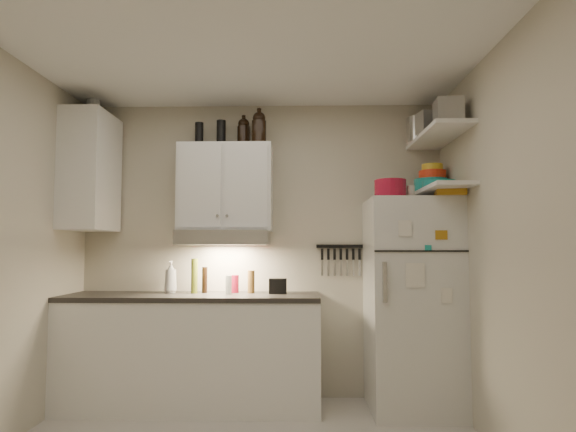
{
  "coord_description": "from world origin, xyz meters",
  "views": [
    {
      "loc": [
        0.33,
        -2.8,
        1.29
      ],
      "look_at": [
        0.25,
        0.9,
        1.55
      ],
      "focal_mm": 30.0,
      "sensor_mm": 36.0,
      "label": 1
    }
  ],
  "objects": [
    {
      "name": "ceiling",
      "position": [
        0.0,
        0.0,
        2.61
      ],
      "size": [
        3.2,
        3.0,
        0.02
      ],
      "primitive_type": "cube",
      "color": "white",
      "rests_on": "ground"
    },
    {
      "name": "back_wall",
      "position": [
        0.0,
        1.51,
        1.3
      ],
      "size": [
        3.2,
        0.02,
        2.6
      ],
      "primitive_type": "cube",
      "color": "#BEB7A2",
      "rests_on": "ground"
    },
    {
      "name": "right_wall",
      "position": [
        1.61,
        0.0,
        1.3
      ],
      "size": [
        0.02,
        3.0,
        2.6
      ],
      "primitive_type": "cube",
      "color": "#BEB7A2",
      "rests_on": "ground"
    },
    {
      "name": "base_cabinet",
      "position": [
        -0.55,
        1.2,
        0.44
      ],
      "size": [
        2.1,
        0.6,
        0.88
      ],
      "primitive_type": "cube",
      "color": "white",
      "rests_on": "floor"
    },
    {
      "name": "countertop",
      "position": [
        -0.55,
        1.2,
        0.9
      ],
      "size": [
        2.1,
        0.62,
        0.04
      ],
      "primitive_type": "cube",
      "color": "#2C2925",
      "rests_on": "base_cabinet"
    },
    {
      "name": "upper_cabinet",
      "position": [
        -0.3,
        1.33,
        1.83
      ],
      "size": [
        0.8,
        0.33,
        0.75
      ],
      "primitive_type": "cube",
      "color": "white",
      "rests_on": "back_wall"
    },
    {
      "name": "side_cabinet",
      "position": [
        -1.44,
        1.2,
        1.95
      ],
      "size": [
        0.33,
        0.55,
        1.0
      ],
      "primitive_type": "cube",
      "color": "white",
      "rests_on": "left_wall"
    },
    {
      "name": "range_hood",
      "position": [
        -0.3,
        1.27,
        1.39
      ],
      "size": [
        0.76,
        0.46,
        0.12
      ],
      "primitive_type": "cube",
      "color": "silver",
      "rests_on": "back_wall"
    },
    {
      "name": "fridge",
      "position": [
        1.25,
        1.16,
        0.85
      ],
      "size": [
        0.7,
        0.68,
        1.7
      ],
      "primitive_type": "cube",
      "color": "silver",
      "rests_on": "floor"
    },
    {
      "name": "shelf_hi",
      "position": [
        1.45,
        1.02,
        2.2
      ],
      "size": [
        0.3,
        0.95,
        0.03
      ],
      "primitive_type": "cube",
      "color": "white",
      "rests_on": "right_wall"
    },
    {
      "name": "shelf_lo",
      "position": [
        1.45,
        1.02,
        1.76
      ],
      "size": [
        0.3,
        0.95,
        0.03
      ],
      "primitive_type": "cube",
      "color": "white",
      "rests_on": "right_wall"
    },
    {
      "name": "knife_strip",
      "position": [
        0.7,
        1.49,
        1.32
      ],
      "size": [
        0.42,
        0.02,
        0.03
      ],
      "primitive_type": "cube",
      "color": "black",
      "rests_on": "back_wall"
    },
    {
      "name": "dutch_oven",
      "position": [
        1.06,
        1.02,
        1.77
      ],
      "size": [
        0.29,
        0.29,
        0.15
      ],
      "primitive_type": "cylinder",
      "rotation": [
        0.0,
        0.0,
        -0.17
      ],
      "color": "maroon",
      "rests_on": "fridge"
    },
    {
      "name": "book_stack",
      "position": [
        1.5,
        0.91,
        1.75
      ],
      "size": [
        0.26,
        0.31,
        0.09
      ],
      "primitive_type": "cube",
      "rotation": [
        0.0,
        0.0,
        -0.19
      ],
      "color": "#AF7515",
      "rests_on": "fridge"
    },
    {
      "name": "spice_jar",
      "position": [
        1.23,
        1.04,
        1.75
      ],
      "size": [
        0.07,
        0.07,
        0.1
      ],
      "primitive_type": "cylinder",
      "rotation": [
        0.0,
        0.0,
        0.15
      ],
      "color": "silver",
      "rests_on": "fridge"
    },
    {
      "name": "stock_pot",
      "position": [
        1.42,
        1.33,
        2.32
      ],
      "size": [
        0.35,
        0.35,
        0.22
      ],
      "primitive_type": "cylinder",
      "rotation": [
        0.0,
        0.0,
        0.17
      ],
      "color": "silver",
      "rests_on": "shelf_hi"
    },
    {
      "name": "tin_a",
      "position": [
        1.38,
        1.02,
        2.3
      ],
      "size": [
        0.2,
        0.19,
        0.17
      ],
      "primitive_type": "cube",
      "rotation": [
        0.0,
        0.0,
        0.2
      ],
      "color": "#AAAAAD",
      "rests_on": "shelf_hi"
    },
    {
      "name": "tin_b",
      "position": [
        1.45,
        0.73,
        2.31
      ],
      "size": [
        0.2,
        0.2,
        0.19
      ],
      "primitive_type": "cube",
      "rotation": [
        0.0,
        0.0,
        -0.07
      ],
      "color": "#AAAAAD",
      "rests_on": "shelf_hi"
    },
    {
      "name": "bowl_teal",
      "position": [
        1.46,
        1.27,
        1.83
      ],
      "size": [
        0.28,
        0.28,
        0.11
      ],
      "primitive_type": "cylinder",
      "color": "teal",
      "rests_on": "shelf_lo"
    },
    {
      "name": "bowl_orange",
      "position": [
        1.46,
        1.25,
        1.92
      ],
      "size": [
        0.22,
        0.22,
        0.07
      ],
      "primitive_type": "cylinder",
      "color": "red",
      "rests_on": "bowl_teal"
    },
    {
      "name": "bowl_yellow",
      "position": [
        1.46,
        1.25,
        1.98
      ],
      "size": [
        0.17,
        0.17,
        0.06
      ],
      "primitive_type": "cylinder",
      "color": "gold",
      "rests_on": "bowl_orange"
    },
    {
      "name": "plates",
      "position": [
        1.46,
        1.06,
        1.81
      ],
      "size": [
        0.31,
        0.31,
        0.07
      ],
      "primitive_type": "cylinder",
      "rotation": [
        0.0,
        0.0,
        -0.17
      ],
      "color": "teal",
      "rests_on": "shelf_lo"
    },
    {
      "name": "growler_a",
      "position": [
        -0.16,
        1.41,
        2.33
      ],
      "size": [
        0.13,
        0.13,
        0.27
      ],
      "primitive_type": null,
      "rotation": [
        0.0,
        0.0,
        -0.17
      ],
      "color": "black",
      "rests_on": "upper_cabinet"
    },
    {
      "name": "growler_b",
      "position": [
        -0.01,
        1.29,
        2.35
      ],
      "size": [
        0.14,
        0.14,
        0.29
      ],
      "primitive_type": null,
      "rotation": [
        0.0,
        0.0,
        -0.11
      ],
      "color": "black",
      "rests_on": "upper_cabinet"
    },
    {
      "name": "thermos_a",
      "position": [
        -0.35,
        1.38,
        2.32
      ],
      "size": [
        0.1,
        0.1,
        0.23
      ],
      "primitive_type": "cylinder",
      "rotation": [
        0.0,
        0.0,
        -0.33
      ],
      "color": "black",
      "rests_on": "upper_cabinet"
    },
    {
      "name": "thermos_b",
      "position": [
        -0.55,
        1.37,
        2.31
      ],
      "size": [
        0.09,
        0.09,
        0.21
      ],
      "primitive_type": "cylinder",
      "rotation": [
        0.0,
        0.0,
        -0.22
      ],
      "color": "black",
      "rests_on": "upper_cabinet"
    },
    {
      "name": "side_jar",
      "position": [
        -1.47,
        1.29,
        2.53
      ],
      "size": [
        0.11,
        0.11,
        0.15
      ],
      "primitive_type": "cylinder",
      "rotation": [
        0.0,
        0.0,
        -0.01
      ],
      "color": "silver",
      "rests_on": "side_cabinet"
    },
    {
      "name": "soap_bottle",
      "position": [
        -0.77,
        1.33,
        1.07
      ],
      "size": [
        0.12,
        0.13,
        0.3
      ],
      "primitive_type": "imported",
      "rotation": [
        0.0,
        0.0,
        -0.06
      ],
      "color": "white",
      "rests_on": "countertop"
    },
    {
      "name": "pepper_mill",
      "position": [
        -0.07,
        1.32,
        1.02
      ],
      "size": [
        0.08,
        0.08,
        0.19
      ],
      "primitive_type": "cylinder",
      "rotation": [
        0.0,
        0.0,
        -0.37
      ],
      "color": "brown",
      "rests_on": "countertop"
    },
    {
      "name": "oil_bottle",
      "position": [
        -0.56,
        1.29,
        1.07
      ],
      "size": [
        0.06,
        0.06,
        0.29
      ],
      "primitive_type": "cylinder",
      "rotation": [
        0.0,
        0.0,
        0.07
      ],
      "color": "#576118",
      "rests_on": "countertop"
    },
    {
      "name": "vinegar_bottle",
      "position": [
        -0.48,
        1.33,
        1.03
      ],
      "size": [
        0.05,
        0.05,
        0.22
      ],
      "primitive_type": "cylinder",
      "rotation": [
        0.0,
        0.0,
        0.02
      ],
      "color": "black",
      "rests_on": "countertop"
    },
    {
      "name": "clear_bottle",
      "position": [
        -0.25,
        1.22,
        1.0
      ],
      "size": [
        0.06,
        0.06,
        0.16
      ],
      "primitive_type": "cylinder",
      "rotation": [
        0.0,
        0.0,
        -0.21
      ],
      "color": "silver",
      "rests_on": "countertop"
    },
    {
      "name": "red_jar",
      "position": [
        -0.22,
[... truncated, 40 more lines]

